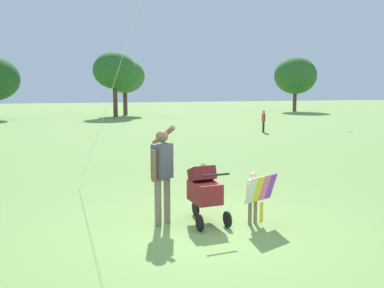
% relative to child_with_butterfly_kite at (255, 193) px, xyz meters
% --- Properties ---
extents(ground_plane, '(120.00, 120.00, 0.00)m').
position_rel_child_with_butterfly_kite_xyz_m(ground_plane, '(-0.99, -0.06, -0.58)').
color(ground_plane, '#75994C').
extents(treeline_distant, '(44.69, 7.35, 5.85)m').
position_rel_child_with_butterfly_kite_xyz_m(treeline_distant, '(-7.55, 28.37, 2.80)').
color(treeline_distant, brown).
rests_on(treeline_distant, ground).
extents(child_with_butterfly_kite, '(0.68, 0.48, 0.93)m').
position_rel_child_with_butterfly_kite_xyz_m(child_with_butterfly_kite, '(0.00, 0.00, 0.00)').
color(child_with_butterfly_kite, '#7F705B').
rests_on(child_with_butterfly_kite, ground).
extents(person_adult_flyer, '(0.50, 0.67, 1.74)m').
position_rel_child_with_butterfly_kite_xyz_m(person_adult_flyer, '(-1.56, 0.48, 0.43)').
color(person_adult_flyer, '#7F705B').
rests_on(person_adult_flyer, ground).
extents(stroller, '(0.59, 1.11, 1.03)m').
position_rel_child_with_butterfly_kite_xyz_m(stroller, '(-0.82, 0.37, 0.03)').
color(stroller, black).
rests_on(stroller, ground).
extents(person_sitting_far, '(0.27, 0.32, 1.17)m').
position_rel_child_with_butterfly_kite_xyz_m(person_sitting_far, '(6.84, 13.89, 0.11)').
color(person_sitting_far, '#232328').
rests_on(person_sitting_far, ground).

